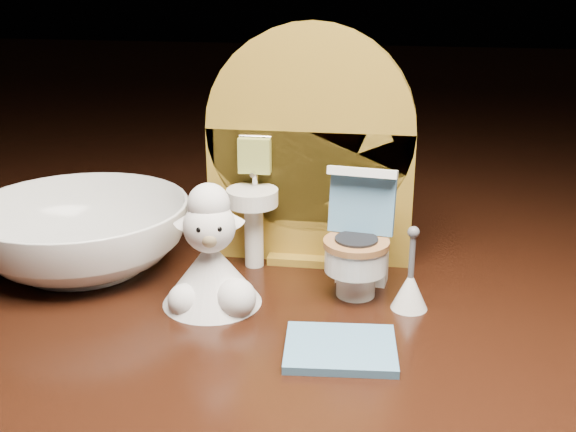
# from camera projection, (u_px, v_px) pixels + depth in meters

# --- Properties ---
(backdrop_panel) EXTENTS (0.13, 0.05, 0.15)m
(backdrop_panel) POSITION_uv_depth(u_px,v_px,m) (308.00, 161.00, 0.45)
(backdrop_panel) COLOR olive
(backdrop_panel) RESTS_ON ground
(toy_toilet) EXTENTS (0.04, 0.05, 0.08)m
(toy_toilet) POSITION_uv_depth(u_px,v_px,m) (359.00, 247.00, 0.42)
(toy_toilet) COLOR white
(toy_toilet) RESTS_ON ground
(bath_mat) EXTENTS (0.06, 0.05, 0.00)m
(bath_mat) POSITION_uv_depth(u_px,v_px,m) (340.00, 349.00, 0.36)
(bath_mat) COLOR teal
(bath_mat) RESTS_ON ground
(toilet_brush) EXTENTS (0.02, 0.02, 0.05)m
(toilet_brush) POSITION_uv_depth(u_px,v_px,m) (410.00, 287.00, 0.40)
(toilet_brush) COLOR white
(toilet_brush) RESTS_ON ground
(plush_lamb) EXTENTS (0.06, 0.06, 0.07)m
(plush_lamb) POSITION_uv_depth(u_px,v_px,m) (211.00, 263.00, 0.40)
(plush_lamb) COLOR silver
(plush_lamb) RESTS_ON ground
(ceramic_bowl) EXTENTS (0.16, 0.16, 0.04)m
(ceramic_bowl) POSITION_uv_depth(u_px,v_px,m) (82.00, 235.00, 0.45)
(ceramic_bowl) COLOR white
(ceramic_bowl) RESTS_ON ground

